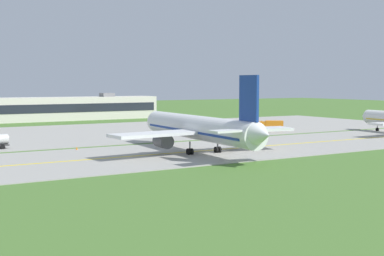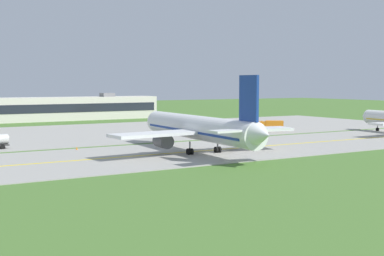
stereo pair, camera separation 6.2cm
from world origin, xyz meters
The scene contains 9 objects.
ground_plane centered at (0.00, 0.00, 0.00)m, with size 500.00×500.00×0.00m, color #47702D.
taxiway_strip centered at (0.00, 0.00, 0.05)m, with size 240.00×28.00×0.10m, color #9E9B93.
apron_pad centered at (10.00, 42.00, 0.05)m, with size 140.00×52.00×0.10m, color #9E9B93.
taxiway_centreline centered at (0.00, 0.00, 0.11)m, with size 220.00×0.60×0.01m, color yellow.
airplane_lead centered at (-4.85, -1.61, 4.13)m, with size 32.47×39.64×12.70m.
service_truck_baggage centered at (31.08, 23.67, 1.53)m, with size 6.04×5.23×2.60m.
service_truck_catering centered at (19.01, 43.61, 1.53)m, with size 6.33×3.55×2.60m.
terminal_building centered at (4.66, 88.21, 3.65)m, with size 52.14×10.19×8.46m.
traffic_cone_near_edge centered at (-21.13, 12.51, 0.30)m, with size 0.44×0.44×0.60m, color orange.
Camera 1 is at (-50.98, -76.00, 11.50)m, focal length 49.69 mm.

